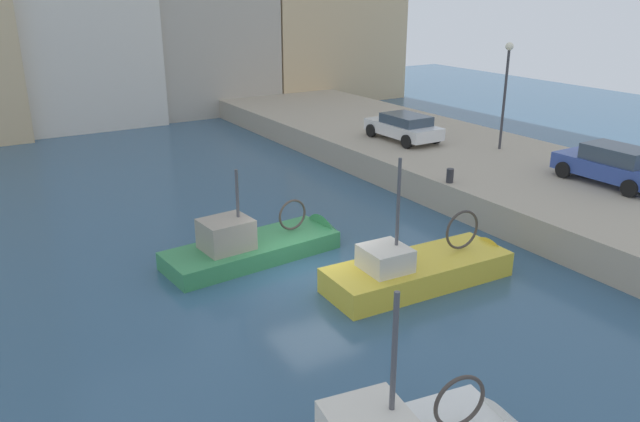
% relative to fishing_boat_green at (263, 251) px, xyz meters
% --- Properties ---
extents(water_surface, '(80.00, 80.00, 0.00)m').
position_rel_fishing_boat_green_xyz_m(water_surface, '(0.75, -1.98, -0.13)').
color(water_surface, '#335675').
rests_on(water_surface, ground).
extents(quay_wall, '(9.00, 56.00, 1.20)m').
position_rel_fishing_boat_green_xyz_m(quay_wall, '(12.25, -1.98, 0.47)').
color(quay_wall, '#ADA08C').
rests_on(quay_wall, ground).
extents(fishing_boat_green, '(6.64, 2.48, 4.00)m').
position_rel_fishing_boat_green_xyz_m(fishing_boat_green, '(0.00, 0.00, 0.00)').
color(fishing_boat_green, '#388951').
rests_on(fishing_boat_green, ground).
extents(fishing_boat_yellow, '(6.61, 2.41, 4.86)m').
position_rel_fishing_boat_green_xyz_m(fishing_boat_yellow, '(3.36, -4.29, -0.04)').
color(fishing_boat_yellow, gold).
rests_on(fishing_boat_yellow, ground).
extents(parked_car_blue, '(1.95, 4.19, 1.49)m').
position_rel_fishing_boat_green_xyz_m(parked_car_blue, '(13.25, -3.30, 1.82)').
color(parked_car_blue, '#334C9E').
rests_on(parked_car_blue, quay_wall).
extents(parked_car_white, '(2.04, 4.12, 1.30)m').
position_rel_fishing_boat_green_xyz_m(parked_car_white, '(10.98, 6.49, 1.74)').
color(parked_car_white, silver).
rests_on(parked_car_white, quay_wall).
extents(mooring_bollard_north, '(0.28, 0.28, 0.55)m').
position_rel_fishing_boat_green_xyz_m(mooring_bollard_north, '(8.10, 0.02, 1.34)').
color(mooring_bollard_north, '#2D2D33').
rests_on(mooring_bollard_north, quay_wall).
extents(quay_streetlamp, '(0.36, 0.36, 4.83)m').
position_rel_fishing_boat_green_xyz_m(quay_streetlamp, '(13.75, 2.80, 4.32)').
color(quay_streetlamp, '#38383D').
rests_on(quay_streetlamp, quay_wall).
extents(waterfront_building_west_mid, '(9.09, 6.39, 14.08)m').
position_rel_fishing_boat_green_xyz_m(waterfront_building_west_mid, '(8.18, 25.06, 6.93)').
color(waterfront_building_west_mid, '#B2A899').
rests_on(waterfront_building_west_mid, ground).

